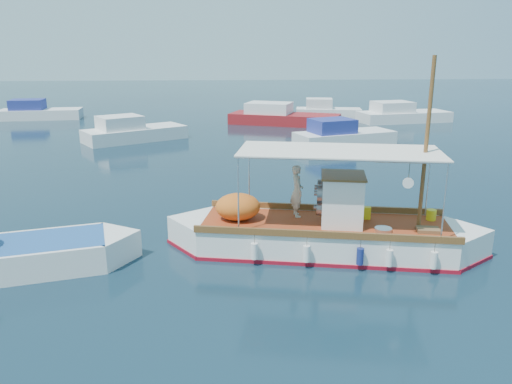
{
  "coord_description": "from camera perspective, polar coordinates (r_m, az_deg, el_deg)",
  "views": [
    {
      "loc": [
        -2.08,
        -13.77,
        5.53
      ],
      "look_at": [
        -1.13,
        0.0,
        1.56
      ],
      "focal_mm": 35.0,
      "sensor_mm": 36.0,
      "label": 1
    }
  ],
  "objects": [
    {
      "name": "ground",
      "position": [
        14.98,
        4.33,
        -5.66
      ],
      "size": [
        160.0,
        160.0,
        0.0
      ],
      "primitive_type": "plane",
      "color": "black",
      "rests_on": "ground"
    },
    {
      "name": "fishing_caique",
      "position": [
        14.27,
        7.58,
        -4.79
      ],
      "size": [
        8.95,
        3.74,
        5.57
      ],
      "rotation": [
        0.0,
        0.0,
        -0.2
      ],
      "color": "white",
      "rests_on": "ground"
    },
    {
      "name": "dinghy",
      "position": [
        14.4,
        -27.04,
        -6.88
      ],
      "size": [
        6.66,
        3.08,
        1.68
      ],
      "rotation": [
        0.0,
        0.0,
        0.25
      ],
      "color": "white",
      "rests_on": "ground"
    },
    {
      "name": "bg_boat_nw",
      "position": [
        32.15,
        -13.97,
        6.57
      ],
      "size": [
        6.51,
        5.29,
        1.8
      ],
      "rotation": [
        0.0,
        0.0,
        0.55
      ],
      "color": "silver",
      "rests_on": "ground"
    },
    {
      "name": "bg_boat_n",
      "position": [
        38.36,
        2.89,
        8.48
      ],
      "size": [
        8.65,
        5.57,
        1.8
      ],
      "rotation": [
        0.0,
        0.0,
        -0.37
      ],
      "color": "maroon",
      "rests_on": "ground"
    },
    {
      "name": "bg_boat_ne",
      "position": [
        30.16,
        9.8,
        6.2
      ],
      "size": [
        6.32,
        3.92,
        1.8
      ],
      "rotation": [
        0.0,
        0.0,
        0.31
      ],
      "color": "silver",
      "rests_on": "ground"
    },
    {
      "name": "bg_boat_e",
      "position": [
        41.13,
        16.28,
        8.38
      ],
      "size": [
        7.43,
        3.81,
        1.8
      ],
      "rotation": [
        0.0,
        0.0,
        0.18
      ],
      "color": "silver",
      "rests_on": "ground"
    },
    {
      "name": "bg_boat_far_w",
      "position": [
        44.81,
        -23.63,
        8.27
      ],
      "size": [
        6.51,
        2.9,
        1.8
      ],
      "rotation": [
        0.0,
        0.0,
        0.1
      ],
      "color": "silver",
      "rests_on": "ground"
    },
    {
      "name": "bg_boat_far_n",
      "position": [
        42.16,
        8.04,
        9.03
      ],
      "size": [
        5.54,
        2.84,
        1.8
      ],
      "rotation": [
        0.0,
        0.0,
        -0.17
      ],
      "color": "silver",
      "rests_on": "ground"
    }
  ]
}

